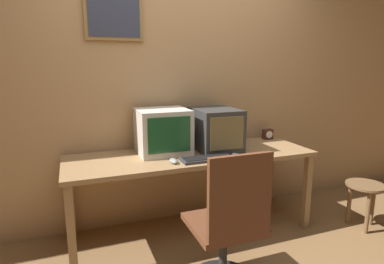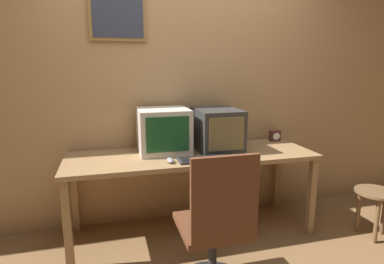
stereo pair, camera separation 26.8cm
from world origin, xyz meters
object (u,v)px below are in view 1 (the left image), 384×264
object	(u,v)px
keyboard_main	(206,159)
side_stool	(365,194)
monitor_right	(215,129)
desk_clock	(268,134)
office_chair	(228,233)
mouse_far_corner	(174,161)
monitor_left	(163,131)
mouse_near_keyboard	(236,155)

from	to	relation	value
keyboard_main	side_stool	distance (m)	1.53
monitor_right	desk_clock	distance (m)	0.70
office_chair	side_stool	size ratio (longest dim) A/B	2.33
mouse_far_corner	side_stool	xyz separation A→B (m)	(1.72, -0.27, -0.42)
keyboard_main	side_stool	size ratio (longest dim) A/B	0.99
monitor_left	side_stool	xyz separation A→B (m)	(1.71, -0.59, -0.59)
office_chair	side_stool	bearing A→B (deg)	11.74
monitor_right	office_chair	distance (m)	1.04
monitor_right	mouse_near_keyboard	distance (m)	0.36
mouse_far_corner	office_chair	size ratio (longest dim) A/B	0.11
desk_clock	office_chair	xyz separation A→B (m)	(-0.97, -1.03, -0.36)
monitor_right	mouse_far_corner	bearing A→B (deg)	-149.71
monitor_left	keyboard_main	distance (m)	0.46
monitor_left	monitor_right	xyz separation A→B (m)	(0.47, -0.04, -0.01)
monitor_right	keyboard_main	world-z (taller)	monitor_right
side_stool	keyboard_main	bearing A→B (deg)	170.26
monitor_left	keyboard_main	xyz separation A→B (m)	(0.26, -0.34, -0.18)
monitor_left	keyboard_main	size ratio (longest dim) A/B	1.04
monitor_right	mouse_far_corner	xyz separation A→B (m)	(-0.48, -0.28, -0.16)
keyboard_main	mouse_near_keyboard	distance (m)	0.26
monitor_left	office_chair	size ratio (longest dim) A/B	0.44
office_chair	monitor_left	bearing A→B (deg)	100.48
desk_clock	keyboard_main	bearing A→B (deg)	-152.29
monitor_left	side_stool	distance (m)	1.91
monitor_right	mouse_near_keyboard	bearing A→B (deg)	-81.87
mouse_near_keyboard	desk_clock	world-z (taller)	desk_clock
office_chair	side_stool	xyz separation A→B (m)	(1.54, 0.32, -0.09)
desk_clock	office_chair	size ratio (longest dim) A/B	0.10
mouse_near_keyboard	side_stool	xyz separation A→B (m)	(1.20, -0.23, -0.42)
mouse_far_corner	side_stool	size ratio (longest dim) A/B	0.26
monitor_left	monitor_right	bearing A→B (deg)	-5.02
desk_clock	monitor_right	bearing A→B (deg)	-166.18
monitor_left	desk_clock	size ratio (longest dim) A/B	4.21
mouse_near_keyboard	side_stool	size ratio (longest dim) A/B	0.25
keyboard_main	mouse_far_corner	world-z (taller)	mouse_far_corner
mouse_near_keyboard	monitor_left	bearing A→B (deg)	145.54
mouse_far_corner	desk_clock	world-z (taller)	desk_clock
keyboard_main	desk_clock	distance (m)	0.99
monitor_right	desk_clock	world-z (taller)	monitor_right
monitor_right	keyboard_main	size ratio (longest dim) A/B	1.15
monitor_right	mouse_near_keyboard	world-z (taller)	monitor_right
monitor_right	mouse_near_keyboard	size ratio (longest dim) A/B	4.60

